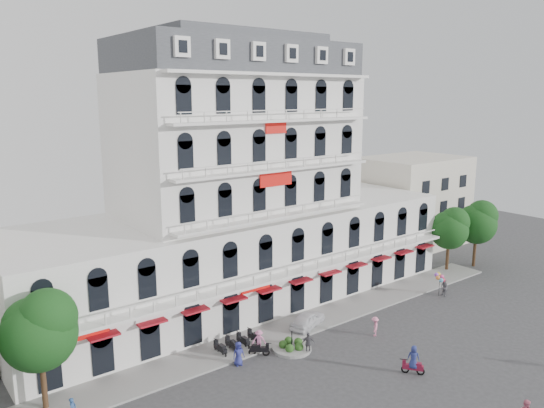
{
  "coord_description": "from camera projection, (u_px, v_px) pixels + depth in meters",
  "views": [
    {
      "loc": [
        -28.48,
        -24.19,
        20.12
      ],
      "look_at": [
        -1.91,
        10.0,
        11.22
      ],
      "focal_mm": 35.0,
      "sensor_mm": 36.0,
      "label": 1
    }
  ],
  "objects": [
    {
      "name": "tree_east_inner",
      "position": [
        450.0,
        227.0,
        61.0
      ],
      "size": [
        4.4,
        4.37,
        7.57
      ],
      "color": "#382314",
      "rests_on": "ground"
    },
    {
      "name": "tree_east_outer",
      "position": [
        477.0,
        221.0,
        62.57
      ],
      "size": [
        4.65,
        4.65,
        8.05
      ],
      "color": "#382314",
      "rests_on": "ground"
    },
    {
      "name": "sidewalk",
      "position": [
        296.0,
        326.0,
        46.82
      ],
      "size": [
        53.0,
        4.0,
        0.16
      ],
      "primitive_type": "cube",
      "color": "gray",
      "rests_on": "ground"
    },
    {
      "name": "flank_building_east",
      "position": [
        412.0,
        201.0,
        72.17
      ],
      "size": [
        14.0,
        10.0,
        12.0
      ],
      "primitive_type": "cube",
      "color": "beige",
      "rests_on": "ground"
    },
    {
      "name": "ground",
      "position": [
        373.0,
        368.0,
        39.87
      ],
      "size": [
        120.0,
        120.0,
        0.0
      ],
      "primitive_type": "plane",
      "color": "#38383A",
      "rests_on": "ground"
    },
    {
      "name": "main_building",
      "position": [
        237.0,
        201.0,
        51.79
      ],
      "size": [
        45.0,
        15.0,
        25.8
      ],
      "color": "silver",
      "rests_on": "ground"
    },
    {
      "name": "rider_east",
      "position": [
        413.0,
        360.0,
        38.78
      ],
      "size": [
        1.15,
        1.46,
        2.24
      ],
      "rotation": [
        0.0,
        0.0,
        2.19
      ],
      "color": "maroon",
      "rests_on": "ground"
    },
    {
      "name": "rider_center",
      "position": [
        259.0,
        342.0,
        41.52
      ],
      "size": [
        1.4,
        1.21,
        2.16
      ],
      "rotation": [
        0.0,
        0.0,
        5.61
      ],
      "color": "black",
      "rests_on": "ground"
    },
    {
      "name": "pedestrian_right",
      "position": [
        375.0,
        326.0,
        45.03
      ],
      "size": [
        1.24,
        1.19,
        1.7
      ],
      "primitive_type": "imported",
      "rotation": [
        0.0,
        0.0,
        3.85
      ],
      "color": "pink",
      "rests_on": "ground"
    },
    {
      "name": "parked_scooter_row",
      "position": [
        238.0,
        349.0,
        42.86
      ],
      "size": [
        4.4,
        1.8,
        1.1
      ],
      "primitive_type": null,
      "color": "black",
      "rests_on": "ground"
    },
    {
      "name": "balloon_vendor",
      "position": [
        443.0,
        284.0,
        53.92
      ],
      "size": [
        1.41,
        1.33,
        2.45
      ],
      "color": "slate",
      "rests_on": "ground"
    },
    {
      "name": "pedestrian_mid",
      "position": [
        308.0,
        343.0,
        41.89
      ],
      "size": [
        1.11,
        0.92,
        1.77
      ],
      "primitive_type": "imported",
      "rotation": [
        0.0,
        0.0,
        2.58
      ],
      "color": "#4E4D53",
      "rests_on": "ground"
    },
    {
      "name": "parked_car",
      "position": [
        308.0,
        319.0,
        46.75
      ],
      "size": [
        4.52,
        3.04,
        1.43
      ],
      "primitive_type": "imported",
      "rotation": [
        0.0,
        0.0,
        1.93
      ],
      "color": "white",
      "rests_on": "ground"
    },
    {
      "name": "traffic_island",
      "position": [
        292.0,
        347.0,
        42.66
      ],
      "size": [
        3.2,
        3.2,
        1.6
      ],
      "color": "gray",
      "rests_on": "ground"
    },
    {
      "name": "pedestrian_left",
      "position": [
        239.0,
        354.0,
        40.1
      ],
      "size": [
        1.01,
        0.76,
        1.87
      ],
      "primitive_type": "imported",
      "rotation": [
        0.0,
        0.0,
        -0.19
      ],
      "color": "navy",
      "rests_on": "ground"
    },
    {
      "name": "tree_west_inner",
      "position": [
        39.0,
        328.0,
        33.47
      ],
      "size": [
        4.76,
        4.76,
        8.25
      ],
      "color": "#382314",
      "rests_on": "ground"
    }
  ]
}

